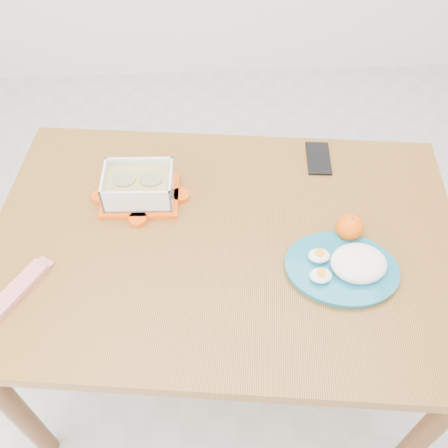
{
  "coord_description": "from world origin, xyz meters",
  "views": [
    {
      "loc": [
        -0.07,
        -0.99,
        1.81
      ],
      "look_at": [
        -0.03,
        -0.16,
        0.81
      ],
      "focal_mm": 40.0,
      "sensor_mm": 36.0,
      "label": 1
    }
  ],
  "objects_px": {
    "food_container": "(139,186)",
    "smartphone": "(318,158)",
    "orange_fruit": "(350,227)",
    "rice_plate": "(347,265)",
    "dining_table": "(224,258)"
  },
  "relations": [
    {
      "from": "food_container",
      "to": "rice_plate",
      "type": "height_order",
      "value": "food_container"
    },
    {
      "from": "orange_fruit",
      "to": "rice_plate",
      "type": "relative_size",
      "value": 0.22
    },
    {
      "from": "food_container",
      "to": "rice_plate",
      "type": "xyz_separation_m",
      "value": [
        0.54,
        -0.28,
        -0.02
      ]
    },
    {
      "from": "dining_table",
      "to": "smartphone",
      "type": "height_order",
      "value": "smartphone"
    },
    {
      "from": "smartphone",
      "to": "rice_plate",
      "type": "bearing_deg",
      "value": -85.11
    },
    {
      "from": "rice_plate",
      "to": "smartphone",
      "type": "distance_m",
      "value": 0.42
    },
    {
      "from": "dining_table",
      "to": "orange_fruit",
      "type": "height_order",
      "value": "orange_fruit"
    },
    {
      "from": "rice_plate",
      "to": "smartphone",
      "type": "bearing_deg",
      "value": 101.18
    },
    {
      "from": "food_container",
      "to": "dining_table",
      "type": "bearing_deg",
      "value": -32.89
    },
    {
      "from": "food_container",
      "to": "smartphone",
      "type": "relative_size",
      "value": 1.59
    },
    {
      "from": "food_container",
      "to": "rice_plate",
      "type": "bearing_deg",
      "value": -25.95
    },
    {
      "from": "orange_fruit",
      "to": "rice_plate",
      "type": "height_order",
      "value": "rice_plate"
    },
    {
      "from": "orange_fruit",
      "to": "rice_plate",
      "type": "bearing_deg",
      "value": -103.9
    },
    {
      "from": "food_container",
      "to": "smartphone",
      "type": "xyz_separation_m",
      "value": [
        0.54,
        0.13,
        -0.04
      ]
    },
    {
      "from": "orange_fruit",
      "to": "smartphone",
      "type": "height_order",
      "value": "orange_fruit"
    }
  ]
}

